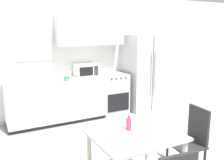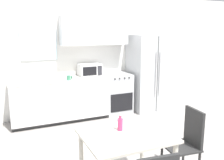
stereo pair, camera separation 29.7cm
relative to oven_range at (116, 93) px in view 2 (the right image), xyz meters
The scene contains 11 objects.
ground_plane 2.04m from the oven_range, 121.24° to the right, with size 12.00×12.00×0.00m, color gray.
wall_back 1.40m from the oven_range, 161.35° to the left, with size 12.00×0.38×2.70m.
kitchen_counter 1.32m from the oven_range, behind, with size 2.02×0.68×0.91m.
oven_range is the anchor object (origin of this frame).
refrigerator 0.96m from the oven_range, ahead, with size 0.88×0.79×1.80m.
kitchen_sink 1.71m from the oven_range, behind, with size 0.56×0.41×0.26m.
microwave 0.84m from the oven_range, 169.34° to the left, with size 0.48×0.36×0.26m.
coffee_mug 1.27m from the oven_range, 169.80° to the right, with size 0.12×0.08×0.10m.
dining_table 2.97m from the oven_range, 112.71° to the right, with size 0.99×0.83×0.74m.
dining_chair_side 2.79m from the oven_range, 95.59° to the right, with size 0.44×0.44×0.93m.
drink_bottle 2.87m from the oven_range, 113.95° to the right, with size 0.06×0.06×0.21m.
Camera 2 is at (-1.36, -3.42, 1.92)m, focal length 40.00 mm.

